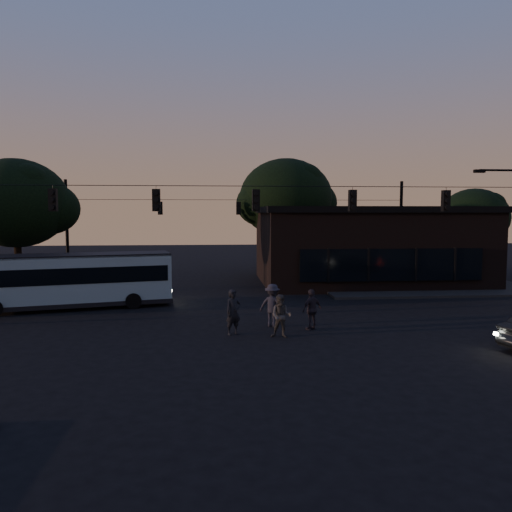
{
  "coord_description": "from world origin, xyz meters",
  "views": [
    {
      "loc": [
        -1.95,
        -18.81,
        4.97
      ],
      "look_at": [
        0.0,
        4.0,
        3.0
      ],
      "focal_mm": 35.0,
      "sensor_mm": 36.0,
      "label": 1
    }
  ],
  "objects": [
    {
      "name": "signal_rig_near",
      "position": [
        0.0,
        4.0,
        4.45
      ],
      "size": [
        26.24,
        0.3,
        7.5
      ],
      "color": "black",
      "rests_on": "ground"
    },
    {
      "name": "bus",
      "position": [
        -9.32,
        7.67,
        1.6
      ],
      "size": [
        10.4,
        4.67,
        2.85
      ],
      "rotation": [
        0.0,
        0.0,
        0.24
      ],
      "color": "gray",
      "rests_on": "ground"
    },
    {
      "name": "pedestrian_d",
      "position": [
        0.61,
        2.67,
        0.94
      ],
      "size": [
        1.39,
        1.17,
        1.87
      ],
      "primitive_type": "imported",
      "rotation": [
        0.0,
        0.0,
        2.67
      ],
      "color": "#23222A",
      "rests_on": "ground"
    },
    {
      "name": "signal_rig_far",
      "position": [
        0.0,
        20.0,
        4.2
      ],
      "size": [
        26.24,
        0.3,
        7.5
      ],
      "color": "black",
      "rests_on": "ground"
    },
    {
      "name": "sidewalk_far_right",
      "position": [
        12.0,
        14.0,
        0.07
      ],
      "size": [
        14.0,
        10.0,
        0.15
      ],
      "primitive_type": "cube",
      "color": "black",
      "rests_on": "ground"
    },
    {
      "name": "building",
      "position": [
        9.0,
        15.97,
        2.71
      ],
      "size": [
        15.4,
        10.41,
        5.4
      ],
      "color": "black",
      "rests_on": "ground"
    },
    {
      "name": "tree_right",
      "position": [
        18.0,
        18.0,
        4.63
      ],
      "size": [
        5.2,
        5.2,
        6.86
      ],
      "color": "black",
      "rests_on": "ground"
    },
    {
      "name": "ground",
      "position": [
        0.0,
        0.0,
        0.0
      ],
      "size": [
        120.0,
        120.0,
        0.0
      ],
      "primitive_type": "plane",
      "color": "black",
      "rests_on": "ground"
    },
    {
      "name": "pedestrian_c",
      "position": [
        2.21,
        1.87,
        0.88
      ],
      "size": [
        1.1,
        0.91,
        1.76
      ],
      "primitive_type": "imported",
      "rotation": [
        0.0,
        0.0,
        3.69
      ],
      "color": "#252027",
      "rests_on": "ground"
    },
    {
      "name": "pedestrian_a",
      "position": [
        -1.16,
        1.31,
        0.93
      ],
      "size": [
        0.81,
        0.71,
        1.86
      ],
      "primitive_type": "imported",
      "rotation": [
        0.0,
        0.0,
        0.49
      ],
      "color": "black",
      "rests_on": "ground"
    },
    {
      "name": "pedestrian_b",
      "position": [
        0.73,
        0.68,
        0.86
      ],
      "size": [
        0.98,
        0.85,
        1.73
      ],
      "primitive_type": "imported",
      "rotation": [
        0.0,
        0.0,
        -0.27
      ],
      "color": "#373532",
      "rests_on": "ground"
    },
    {
      "name": "tree_left",
      "position": [
        -14.0,
        13.0,
        5.57
      ],
      "size": [
        6.4,
        6.4,
        8.3
      ],
      "color": "black",
      "rests_on": "ground"
    },
    {
      "name": "sidewalk_far_left",
      "position": [
        -14.0,
        14.0,
        0.07
      ],
      "size": [
        14.0,
        10.0,
        0.15
      ],
      "primitive_type": "cube",
      "color": "black",
      "rests_on": "ground"
    },
    {
      "name": "tree_behind",
      "position": [
        4.0,
        22.0,
        6.19
      ],
      "size": [
        7.6,
        7.6,
        9.43
      ],
      "color": "black",
      "rests_on": "ground"
    }
  ]
}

